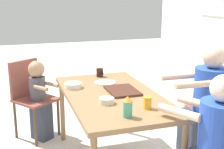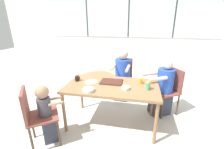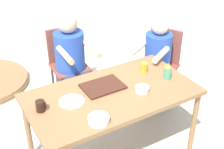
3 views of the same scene
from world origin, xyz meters
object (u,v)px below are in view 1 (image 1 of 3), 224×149
Objects in this scene: sippy_cup at (128,106)px; bowl_white_shallow at (73,85)px; coffee_mug at (100,73)px; juice_glass at (148,103)px; chair_for_toddler at (30,92)px; person_woman_green_shirt at (206,107)px; person_toddler at (40,101)px; bowl_cereal at (107,101)px; chair_for_woman_green_shirt at (221,103)px.

sippy_cup is 0.89m from bowl_white_shallow.
coffee_mug is at bearing 132.25° from bowl_white_shallow.
chair_for_toddler is at bearing -149.18° from juice_glass.
chair_for_toddler is at bearing 61.95° from person_woman_green_shirt.
person_toddler is 1.18m from bowl_cereal.
chair_for_woman_green_shirt is 2.08m from chair_for_toddler.
person_toddler reaches higher than bowl_cereal.
person_woman_green_shirt reaches higher than bowl_white_shallow.
bowl_white_shallow is at bearing -148.73° from juice_glass.
sippy_cup reaches higher than bowl_white_shallow.
person_toddler is at bearing -159.15° from sippy_cup.
coffee_mug is 0.96× the size of juice_glass.
chair_for_woman_green_shirt reaches higher than bowl_cereal.
chair_for_woman_green_shirt is 5.46× the size of sippy_cup.
chair_for_woman_green_shirt and chair_for_toddler have the same top height.
chair_for_woman_green_shirt is 1.51m from bowl_white_shallow.
person_toddler is 0.66m from bowl_white_shallow.
juice_glass is (1.06, 0.09, 0.00)m from coffee_mug.
sippy_cup is (0.51, -1.21, 0.28)m from chair_for_woman_green_shirt.
person_toddler is 5.59× the size of sippy_cup.
sippy_cup reaches higher than bowl_cereal.
person_woman_green_shirt reaches higher than sippy_cup.
bowl_cereal is at bearing 79.49° from chair_for_toddler.
bowl_white_shallow is 1.34× the size of bowl_cereal.
juice_glass is (1.26, 0.73, 0.32)m from person_toddler.
person_woman_green_shirt is 1.15m from bowl_cereal.
sippy_cup reaches higher than coffee_mug.
bowl_cereal is at bearing 102.30° from person_woman_green_shirt.
coffee_mug reaches higher than bowl_cereal.
person_toddler is at bearing -151.11° from bowl_white_shallow.
person_woman_green_shirt is 12.08× the size of coffee_mug.
person_woman_green_shirt reaches higher than chair_for_woman_green_shirt.
sippy_cup reaches higher than chair_for_woman_green_shirt.
bowl_cereal is (-0.21, -0.27, -0.02)m from juice_glass.
coffee_mug is at bearing 60.99° from chair_for_woman_green_shirt.
person_woman_green_shirt is at bearing 75.28° from bowl_white_shallow.
bowl_white_shallow is 0.56m from bowl_cereal.
sippy_cup is at bearing 115.29° from chair_for_woman_green_shirt.
person_toddler is at bearing 90.00° from chair_for_toddler.
person_woman_green_shirt is 1.79m from person_toddler.
person_woman_green_shirt reaches higher than person_toddler.
person_toddler reaches higher than sippy_cup.
juice_glass reaches higher than bowl_white_shallow.
person_woman_green_shirt is (0.98, 1.66, -0.03)m from chair_for_toddler.
chair_for_toddler is 9.15× the size of juice_glass.
coffee_mug is at bearing 120.91° from chair_for_toddler.
bowl_white_shallow is at bearing 84.54° from chair_for_toddler.
bowl_white_shallow is (0.64, 0.38, 0.22)m from chair_for_toddler.
person_woman_green_shirt is 1.21m from sippy_cup.
person_woman_green_shirt is 1.17m from coffee_mug.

